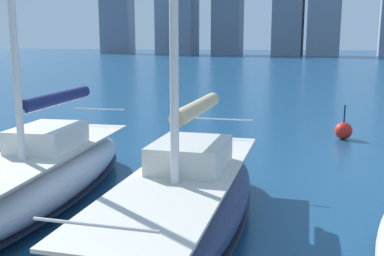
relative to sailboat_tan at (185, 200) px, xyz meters
name	(u,v)px	position (x,y,z in m)	size (l,w,h in m)	color
sailboat_tan	(185,200)	(0.00, 0.00, 0.00)	(2.97, 8.55, 9.89)	navy
sailboat_navy	(40,175)	(3.91, -0.62, -0.01)	(3.49, 9.06, 9.40)	silver
channel_buoy	(343,131)	(-3.10, -10.79, -0.37)	(0.70, 0.70, 1.40)	red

